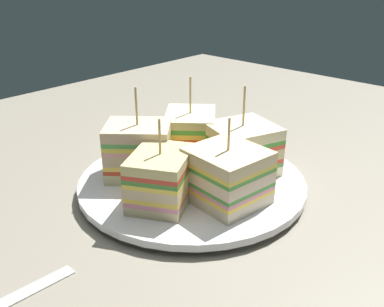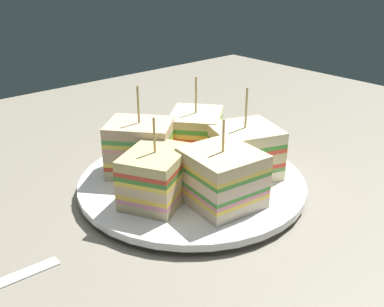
# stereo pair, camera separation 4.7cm
# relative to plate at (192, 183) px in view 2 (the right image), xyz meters

# --- Properties ---
(ground_plane) EXTENTS (1.14, 0.97, 0.02)m
(ground_plane) POSITION_rel_plate_xyz_m (0.00, 0.00, -0.02)
(ground_plane) COLOR gray
(plate) EXTENTS (0.25, 0.25, 0.01)m
(plate) POSITION_rel_plate_xyz_m (0.00, 0.00, 0.00)
(plate) COLOR white
(plate) RESTS_ON ground_plane
(sandwich_wedge_0) EXTENTS (0.09, 0.08, 0.09)m
(sandwich_wedge_0) POSITION_rel_plate_xyz_m (-0.06, -0.01, 0.03)
(sandwich_wedge_0) COLOR beige
(sandwich_wedge_0) RESTS_ON plate
(sandwich_wedge_1) EXTENTS (0.07, 0.08, 0.09)m
(sandwich_wedge_1) POSITION_rel_plate_xyz_m (-0.01, -0.06, 0.03)
(sandwich_wedge_1) COLOR beige
(sandwich_wedge_1) RESTS_ON plate
(sandwich_wedge_2) EXTENTS (0.09, 0.08, 0.10)m
(sandwich_wedge_2) POSITION_rel_plate_xyz_m (0.05, -0.03, 0.03)
(sandwich_wedge_2) COLOR beige
(sandwich_wedge_2) RESTS_ON plate
(sandwich_wedge_3) EXTENTS (0.09, 0.09, 0.10)m
(sandwich_wedge_3) POSITION_rel_plate_xyz_m (0.04, 0.04, 0.03)
(sandwich_wedge_3) COLOR beige
(sandwich_wedge_3) RESTS_ON plate
(sandwich_wedge_4) EXTENTS (0.09, 0.09, 0.10)m
(sandwich_wedge_4) POSITION_rel_plate_xyz_m (-0.03, 0.05, 0.04)
(sandwich_wedge_4) COLOR beige
(sandwich_wedge_4) RESTS_ON plate
(chip_pile) EXTENTS (0.08, 0.08, 0.03)m
(chip_pile) POSITION_rel_plate_xyz_m (-0.00, 0.01, 0.02)
(chip_pile) COLOR #DFC05F
(chip_pile) RESTS_ON plate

